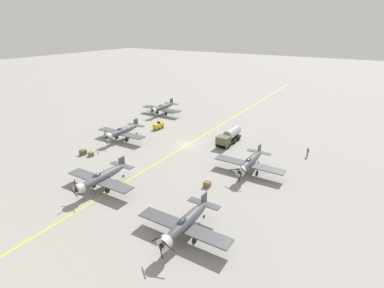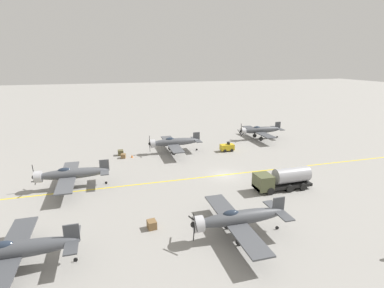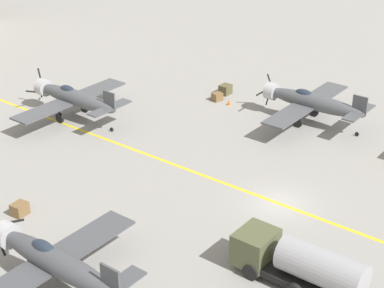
# 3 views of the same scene
# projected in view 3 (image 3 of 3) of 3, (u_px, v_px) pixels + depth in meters

# --- Properties ---
(ground_plane) EXTENTS (400.00, 400.00, 0.00)m
(ground_plane) POSITION_uv_depth(u_px,v_px,m) (279.00, 204.00, 44.80)
(ground_plane) COLOR gray
(taxiway_stripe) EXTENTS (0.30, 160.00, 0.01)m
(taxiway_stripe) POSITION_uv_depth(u_px,v_px,m) (279.00, 203.00, 44.80)
(taxiway_stripe) COLOR yellow
(taxiway_stripe) RESTS_ON ground
(airplane_mid_left) EXTENTS (12.00, 9.98, 3.65)m
(airplane_mid_left) POSITION_uv_depth(u_px,v_px,m) (53.00, 261.00, 35.53)
(airplane_mid_left) COLOR #494B50
(airplane_mid_left) RESTS_ON ground
(airplane_far_center) EXTENTS (12.00, 9.98, 3.79)m
(airplane_far_center) POSITION_uv_depth(u_px,v_px,m) (74.00, 98.00, 57.11)
(airplane_far_center) COLOR #4F5157
(airplane_far_center) RESTS_ON ground
(airplane_mid_right) EXTENTS (12.00, 9.98, 3.65)m
(airplane_mid_right) POSITION_uv_depth(u_px,v_px,m) (311.00, 102.00, 56.26)
(airplane_mid_right) COLOR #4E5156
(airplane_mid_right) RESTS_ON ground
(fuel_tanker) EXTENTS (2.68, 8.00, 2.98)m
(fuel_tanker) POSITION_uv_depth(u_px,v_px,m) (299.00, 264.00, 36.11)
(fuel_tanker) COLOR black
(fuel_tanker) RESTS_ON ground
(supply_crate_by_tanker) EXTENTS (1.14, 0.99, 0.88)m
(supply_crate_by_tanker) POSITION_uv_depth(u_px,v_px,m) (20.00, 209.00, 43.32)
(supply_crate_by_tanker) COLOR brown
(supply_crate_by_tanker) RESTS_ON ground
(supply_crate_mid_lane) EXTENTS (1.06, 0.95, 0.77)m
(supply_crate_mid_lane) POSITION_uv_depth(u_px,v_px,m) (217.00, 97.00, 61.62)
(supply_crate_mid_lane) COLOR brown
(supply_crate_mid_lane) RESTS_ON ground
(supply_crate_outboard) EXTENTS (1.17, 0.99, 0.96)m
(supply_crate_outboard) POSITION_uv_depth(u_px,v_px,m) (225.00, 89.00, 63.10)
(supply_crate_outboard) COLOR brown
(supply_crate_outboard) RESTS_ON ground
(traffic_cone) EXTENTS (0.36, 0.36, 0.55)m
(traffic_cone) POSITION_uv_depth(u_px,v_px,m) (229.00, 102.00, 60.70)
(traffic_cone) COLOR orange
(traffic_cone) RESTS_ON ground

